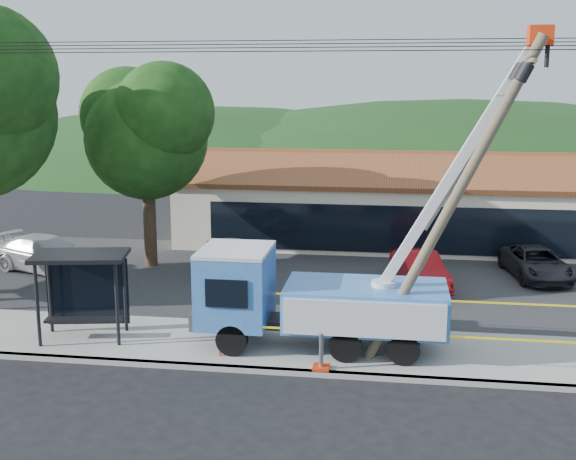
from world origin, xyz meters
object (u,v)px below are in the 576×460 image
(car_silver, at_px, (232,280))
(bus_shelter, at_px, (83,275))
(leaning_pole, at_px, (459,190))
(car_red, at_px, (419,289))
(car_white, at_px, (48,273))
(car_dark, at_px, (535,280))
(utility_truck, at_px, (314,295))

(car_silver, bearing_deg, bus_shelter, -135.23)
(leaning_pole, height_order, car_silver, leaning_pole)
(leaning_pole, distance_m, car_red, 9.52)
(car_white, distance_m, car_dark, 20.67)
(utility_truck, xyz_separation_m, car_white, (-12.32, 7.33, -1.77))
(utility_truck, height_order, bus_shelter, utility_truck)
(car_silver, bearing_deg, car_red, -24.65)
(leaning_pole, xyz_separation_m, car_white, (-16.41, 8.02, -5.19))
(bus_shelter, bearing_deg, car_red, 24.38)
(bus_shelter, bearing_deg, utility_truck, -9.00)
(car_silver, height_order, car_dark, car_silver)
(leaning_pole, bearing_deg, car_silver, 135.86)
(leaning_pole, distance_m, bus_shelter, 11.77)
(utility_truck, bearing_deg, car_red, 64.85)
(leaning_pole, bearing_deg, utility_truck, 170.51)
(bus_shelter, distance_m, car_dark, 18.33)
(leaning_pole, bearing_deg, car_dark, 67.34)
(utility_truck, xyz_separation_m, car_dark, (8.25, 9.30, -1.77))
(car_red, relative_size, car_white, 0.81)
(car_white, bearing_deg, bus_shelter, -126.75)
(utility_truck, bearing_deg, car_white, 149.25)
(utility_truck, distance_m, car_white, 14.45)
(bus_shelter, height_order, car_silver, bus_shelter)
(car_red, bearing_deg, car_silver, 164.35)
(utility_truck, bearing_deg, car_dark, 48.43)
(car_red, bearing_deg, car_white, 165.19)
(car_white, relative_size, car_dark, 1.15)
(bus_shelter, relative_size, car_silver, 0.65)
(car_white, xyz_separation_m, car_dark, (20.57, 1.97, 0.00))
(car_silver, distance_m, car_red, 7.67)
(utility_truck, bearing_deg, car_silver, 119.89)
(utility_truck, xyz_separation_m, leaning_pole, (4.08, -0.68, 3.41))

